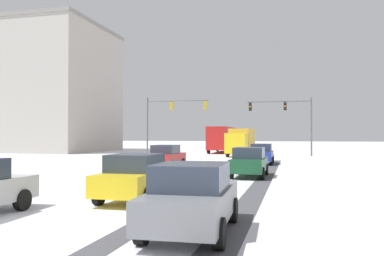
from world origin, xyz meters
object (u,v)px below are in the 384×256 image
traffic_signal_far_right (288,114)px  car_blue_lead (262,154)px  car_yellow_cab_fourth (136,177)px  car_red_second (166,156)px  bus_oncoming (222,138)px  car_dark_green_third (249,162)px  box_truck_delivery (241,141)px  traffic_signal_far_left (169,114)px  office_building_far_left_block (39,90)px  car_grey_fifth (192,198)px

traffic_signal_far_right → car_blue_lead: bearing=-98.1°
traffic_signal_far_right → car_yellow_cab_fourth: 32.84m
car_red_second → bus_oncoming: size_ratio=0.37×
car_dark_green_third → box_truck_delivery: (-3.26, 21.76, 0.82)m
traffic_signal_far_left → car_blue_lead: bearing=-41.8°
car_red_second → office_building_far_left_block: (-27.40, 23.96, 8.15)m
car_yellow_cab_fourth → bus_oncoming: bearing=95.6°
traffic_signal_far_left → office_building_far_left_block: size_ratio=0.36×
car_dark_green_third → box_truck_delivery: 22.02m
car_red_second → car_yellow_cab_fourth: (3.19, -13.08, 0.00)m
car_dark_green_third → car_grey_fifth: 12.80m
traffic_signal_far_right → car_dark_green_third: size_ratio=1.73×
traffic_signal_far_right → office_building_far_left_block: bearing=172.3°
car_blue_lead → car_grey_fifth: bearing=-89.7°
office_building_far_left_block → car_yellow_cab_fourth: bearing=-50.4°
car_blue_lead → car_red_second: same height
car_red_second → bus_oncoming: (-0.65, 26.18, 1.18)m
car_red_second → bus_oncoming: bus_oncoming is taller
bus_oncoming → car_grey_fifth: bearing=-80.9°
office_building_far_left_block → box_truck_delivery: bearing=-12.0°
traffic_signal_far_left → car_yellow_cab_fourth: bearing=-74.4°
traffic_signal_far_right → car_dark_green_third: 23.82m
box_truck_delivery → traffic_signal_far_left: bearing=-165.0°
traffic_signal_far_left → traffic_signal_far_right: bearing=16.3°
car_red_second → car_grey_fifth: size_ratio=0.99×
traffic_signal_far_left → box_truck_delivery: traffic_signal_far_left is taller
traffic_signal_far_right → bus_oncoming: traffic_signal_far_right is taller
car_grey_fifth → office_building_far_left_block: size_ratio=0.21×
car_red_second → box_truck_delivery: box_truck_delivery is taller
car_blue_lead → car_yellow_cab_fourth: size_ratio=1.00×
traffic_signal_far_left → car_blue_lead: size_ratio=1.70×
car_blue_lead → car_yellow_cab_fourth: (-2.93, -18.77, 0.00)m
traffic_signal_far_right → bus_oncoming: size_ratio=0.64×
car_red_second → car_yellow_cab_fourth: size_ratio=1.00×
box_truck_delivery → traffic_signal_far_right: bearing=18.2°
traffic_signal_far_right → car_red_second: bearing=-112.7°
car_dark_green_third → bus_oncoming: bearing=102.7°
office_building_far_left_block → traffic_signal_far_left: bearing=-20.7°
car_blue_lead → car_grey_fifth: (0.13, -22.76, 0.00)m
car_dark_green_third → office_building_far_left_block: 44.64m
car_grey_fifth → bus_oncoming: size_ratio=0.38×
bus_oncoming → car_dark_green_third: bearing=-77.3°
car_yellow_cab_fourth → car_grey_fifth: same height
car_grey_fifth → box_truck_delivery: box_truck_delivery is taller
car_dark_green_third → car_yellow_cab_fourth: 9.32m
car_grey_fifth → bus_oncoming: 43.81m
car_blue_lead → car_dark_green_third: 9.95m
car_red_second → box_truck_delivery: size_ratio=0.55×
office_building_far_left_block → car_red_second: bearing=-41.2°
car_dark_green_third → office_building_far_left_block: office_building_far_left_block is taller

